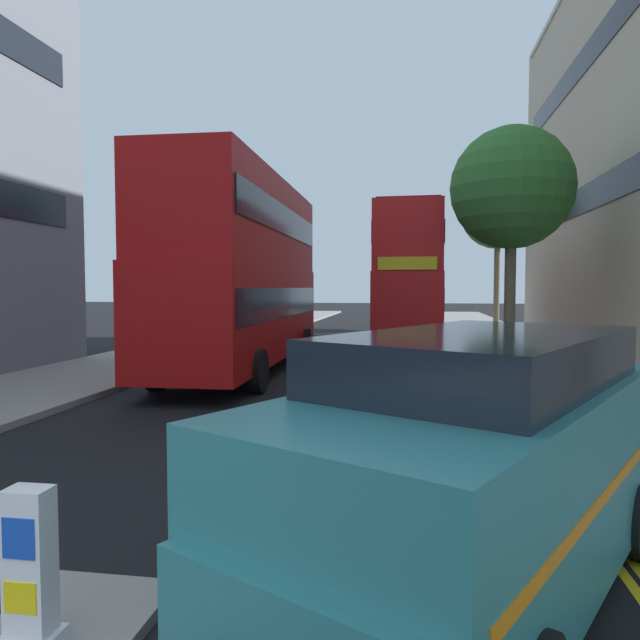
% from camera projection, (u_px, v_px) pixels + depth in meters
% --- Properties ---
extents(sidewalk_right, '(4.00, 80.00, 0.14)m').
position_uv_depth(sidewalk_right, '(561.00, 374.00, 16.39)').
color(sidewalk_right, gray).
rests_on(sidewalk_right, ground).
extents(sidewalk_left, '(4.00, 80.00, 0.14)m').
position_uv_depth(sidewalk_left, '(124.00, 364.00, 18.41)').
color(sidewalk_left, gray).
rests_on(sidewalk_left, ground).
extents(kerb_line_outer, '(0.10, 56.00, 0.01)m').
position_uv_depth(kerb_line_outer, '(492.00, 386.00, 14.75)').
color(kerb_line_outer, yellow).
rests_on(kerb_line_outer, ground).
extents(kerb_line_inner, '(0.10, 56.00, 0.01)m').
position_uv_depth(kerb_line_inner, '(486.00, 386.00, 14.77)').
color(kerb_line_inner, yellow).
rests_on(kerb_line_inner, ground).
extents(keep_left_bollard, '(0.36, 0.28, 1.11)m').
position_uv_depth(keep_left_bollard, '(30.00, 580.00, 3.78)').
color(keep_left_bollard, silver).
rests_on(keep_left_bollard, traffic_island).
extents(double_decker_bus_away, '(2.94, 10.85, 5.64)m').
position_uv_depth(double_decker_bus_away, '(243.00, 268.00, 17.11)').
color(double_decker_bus_away, '#B20F0F').
rests_on(double_decker_bus_away, ground).
extents(double_decker_bus_oncoming, '(3.01, 10.87, 5.64)m').
position_uv_depth(double_decker_bus_oncoming, '(412.00, 274.00, 25.26)').
color(double_decker_bus_oncoming, red).
rests_on(double_decker_bus_oncoming, ground).
extents(taxi_minivan, '(3.93, 5.12, 2.12)m').
position_uv_depth(taxi_minivan, '(472.00, 465.00, 4.70)').
color(taxi_minivan, teal).
rests_on(taxi_minivan, ground).
extents(street_tree_near, '(3.75, 3.75, 7.27)m').
position_uv_depth(street_tree_near, '(512.00, 189.00, 18.14)').
color(street_tree_near, '#6B6047').
rests_on(street_tree_near, sidewalk_right).
extents(street_tree_mid, '(4.31, 4.31, 8.90)m').
position_uv_depth(street_tree_mid, '(498.00, 212.00, 34.55)').
color(street_tree_mid, '#6B6047').
rests_on(street_tree_mid, sidewalk_right).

